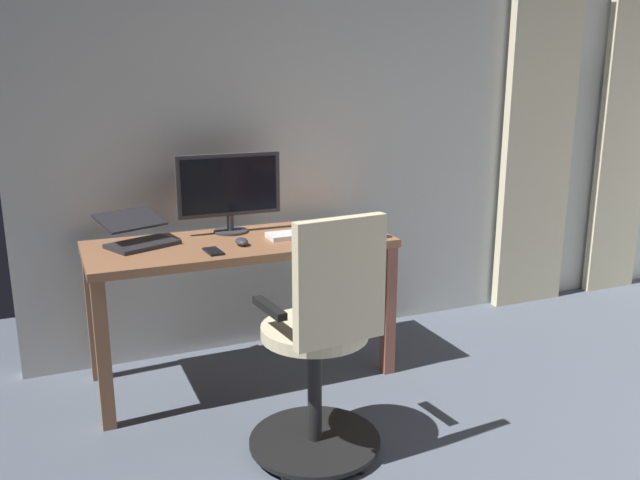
{
  "coord_description": "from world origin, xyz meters",
  "views": [
    {
      "loc": [
        2.57,
        0.34,
        1.55
      ],
      "look_at": [
        1.5,
        -2.14,
        0.86
      ],
      "focal_mm": 36.42,
      "sensor_mm": 36.0,
      "label": 1
    }
  ],
  "objects_px": {
    "office_chair": "(322,348)",
    "computer_keyboard": "(307,233)",
    "laptop": "(138,235)",
    "computer_mouse": "(242,242)",
    "cell_phone_face_up": "(213,251)",
    "mug_tea": "(374,229)",
    "desk": "(241,259)",
    "computer_monitor": "(229,188)"
  },
  "relations": [
    {
      "from": "computer_keyboard",
      "to": "computer_monitor",
      "type": "bearing_deg",
      "value": -33.74
    },
    {
      "from": "laptop",
      "to": "cell_phone_face_up",
      "type": "height_order",
      "value": "laptop"
    },
    {
      "from": "mug_tea",
      "to": "computer_keyboard",
      "type": "bearing_deg",
      "value": -31.45
    },
    {
      "from": "computer_keyboard",
      "to": "laptop",
      "type": "relative_size",
      "value": 1.04
    },
    {
      "from": "desk",
      "to": "computer_mouse",
      "type": "height_order",
      "value": "computer_mouse"
    },
    {
      "from": "office_chair",
      "to": "desk",
      "type": "bearing_deg",
      "value": 89.41
    },
    {
      "from": "computer_monitor",
      "to": "computer_keyboard",
      "type": "bearing_deg",
      "value": 146.26
    },
    {
      "from": "office_chair",
      "to": "computer_mouse",
      "type": "xyz_separation_m",
      "value": [
        0.1,
        -0.77,
        0.27
      ]
    },
    {
      "from": "cell_phone_face_up",
      "to": "computer_mouse",
      "type": "bearing_deg",
      "value": -158.25
    },
    {
      "from": "desk",
      "to": "computer_keyboard",
      "type": "xyz_separation_m",
      "value": [
        -0.35,
        0.04,
        0.11
      ]
    },
    {
      "from": "desk",
      "to": "computer_mouse",
      "type": "distance_m",
      "value": 0.15
    },
    {
      "from": "desk",
      "to": "cell_phone_face_up",
      "type": "bearing_deg",
      "value": 43.23
    },
    {
      "from": "computer_monitor",
      "to": "mug_tea",
      "type": "xyz_separation_m",
      "value": [
        -0.64,
        0.41,
        -0.19
      ]
    },
    {
      "from": "computer_monitor",
      "to": "laptop",
      "type": "height_order",
      "value": "computer_monitor"
    },
    {
      "from": "computer_keyboard",
      "to": "computer_mouse",
      "type": "distance_m",
      "value": 0.37
    },
    {
      "from": "computer_monitor",
      "to": "computer_mouse",
      "type": "bearing_deg",
      "value": 85.22
    },
    {
      "from": "computer_keyboard",
      "to": "cell_phone_face_up",
      "type": "xyz_separation_m",
      "value": [
        0.53,
        0.13,
        -0.01
      ]
    },
    {
      "from": "computer_monitor",
      "to": "office_chair",
      "type": "bearing_deg",
      "value": 94.03
    },
    {
      "from": "mug_tea",
      "to": "computer_mouse",
      "type": "bearing_deg",
      "value": -10.78
    },
    {
      "from": "computer_monitor",
      "to": "cell_phone_face_up",
      "type": "height_order",
      "value": "computer_monitor"
    },
    {
      "from": "computer_mouse",
      "to": "mug_tea",
      "type": "xyz_separation_m",
      "value": [
        -0.66,
        0.13,
        0.03
      ]
    },
    {
      "from": "computer_keyboard",
      "to": "computer_mouse",
      "type": "relative_size",
      "value": 4.2
    },
    {
      "from": "computer_keyboard",
      "to": "mug_tea",
      "type": "height_order",
      "value": "mug_tea"
    },
    {
      "from": "cell_phone_face_up",
      "to": "mug_tea",
      "type": "relative_size",
      "value": 1.18
    },
    {
      "from": "computer_mouse",
      "to": "cell_phone_face_up",
      "type": "xyz_separation_m",
      "value": [
        0.16,
        0.08,
        -0.01
      ]
    },
    {
      "from": "desk",
      "to": "office_chair",
      "type": "relative_size",
      "value": 1.44
    },
    {
      "from": "cell_phone_face_up",
      "to": "mug_tea",
      "type": "height_order",
      "value": "mug_tea"
    },
    {
      "from": "computer_keyboard",
      "to": "cell_phone_face_up",
      "type": "relative_size",
      "value": 2.92
    },
    {
      "from": "laptop",
      "to": "computer_keyboard",
      "type": "bearing_deg",
      "value": 146.39
    },
    {
      "from": "laptop",
      "to": "computer_mouse",
      "type": "xyz_separation_m",
      "value": [
        -0.46,
        0.21,
        -0.03
      ]
    },
    {
      "from": "office_chair",
      "to": "computer_keyboard",
      "type": "xyz_separation_m",
      "value": [
        -0.27,
        -0.82,
        0.26
      ]
    },
    {
      "from": "desk",
      "to": "computer_monitor",
      "type": "height_order",
      "value": "computer_monitor"
    },
    {
      "from": "computer_keyboard",
      "to": "laptop",
      "type": "height_order",
      "value": "laptop"
    },
    {
      "from": "computer_monitor",
      "to": "mug_tea",
      "type": "relative_size",
      "value": 4.51
    },
    {
      "from": "computer_mouse",
      "to": "cell_phone_face_up",
      "type": "distance_m",
      "value": 0.18
    },
    {
      "from": "office_chair",
      "to": "cell_phone_face_up",
      "type": "height_order",
      "value": "office_chair"
    },
    {
      "from": "computer_keyboard",
      "to": "office_chair",
      "type": "bearing_deg",
      "value": 71.69
    },
    {
      "from": "desk",
      "to": "computer_keyboard",
      "type": "bearing_deg",
      "value": 173.27
    },
    {
      "from": "computer_monitor",
      "to": "computer_keyboard",
      "type": "relative_size",
      "value": 1.31
    },
    {
      "from": "computer_monitor",
      "to": "cell_phone_face_up",
      "type": "xyz_separation_m",
      "value": [
        0.19,
        0.36,
        -0.23
      ]
    },
    {
      "from": "laptop",
      "to": "mug_tea",
      "type": "distance_m",
      "value": 1.18
    },
    {
      "from": "computer_mouse",
      "to": "cell_phone_face_up",
      "type": "height_order",
      "value": "computer_mouse"
    }
  ]
}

